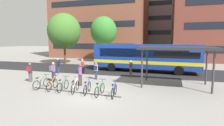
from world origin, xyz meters
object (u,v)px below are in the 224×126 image
(city_bus, at_px, (146,57))
(commuter_navy_pack_5, at_px, (58,65))
(transit_shelter, at_px, (176,49))
(commuter_navy_pack_1, at_px, (96,70))
(parked_bicycle_green_0, at_px, (42,83))
(commuter_red_pack_2, at_px, (82,65))
(street_tree_1, at_px, (104,31))
(parked_bicycle_blue_4, at_px, (87,88))
(commuter_maroon_pack_3, at_px, (131,68))
(commuter_red_pack_6, at_px, (30,71))
(parked_bicycle_green_2, at_px, (63,86))
(parked_bicycle_green_5, at_px, (100,90))
(commuter_grey_pack_4, at_px, (53,70))
(parked_bicycle_blue_6, at_px, (114,91))
(parked_bicycle_orange_1, at_px, (52,85))
(street_tree_0, at_px, (64,31))
(parked_bicycle_white_3, at_px, (75,87))
(commuter_black_pack_0, at_px, (81,73))

(city_bus, bearing_deg, commuter_navy_pack_5, -153.73)
(transit_shelter, xyz_separation_m, commuter_navy_pack_1, (-6.93, 0.52, -2.00))
(parked_bicycle_green_0, xyz_separation_m, commuter_red_pack_2, (0.22, 6.41, 0.58))
(street_tree_1, bearing_deg, transit_shelter, -51.73)
(parked_bicycle_blue_4, relative_size, commuter_maroon_pack_3, 1.02)
(city_bus, relative_size, commuter_red_pack_6, 7.30)
(parked_bicycle_blue_4, height_order, commuter_navy_pack_1, commuter_navy_pack_1)
(parked_bicycle_green_2, relative_size, commuter_red_pack_2, 1.03)
(commuter_navy_pack_5, height_order, commuter_red_pack_6, commuter_navy_pack_5)
(parked_bicycle_blue_4, relative_size, transit_shelter, 0.30)
(parked_bicycle_green_5, xyz_separation_m, commuter_grey_pack_4, (-5.30, 2.50, 0.62))
(parked_bicycle_green_5, distance_m, street_tree_1, 19.38)
(parked_bicycle_blue_6, height_order, transit_shelter, transit_shelter)
(parked_bicycle_orange_1, relative_size, street_tree_0, 0.22)
(parked_bicycle_white_3, relative_size, street_tree_1, 0.22)
(commuter_grey_pack_4, distance_m, street_tree_0, 13.64)
(parked_bicycle_green_2, height_order, parked_bicycle_green_5, same)
(parked_bicycle_green_5, height_order, street_tree_0, street_tree_0)
(parked_bicycle_green_0, relative_size, commuter_navy_pack_5, 1.02)
(parked_bicycle_green_2, height_order, parked_bicycle_white_3, same)
(parked_bicycle_white_3, height_order, street_tree_1, street_tree_1)
(parked_bicycle_green_5, bearing_deg, city_bus, -9.58)
(city_bus, distance_m, commuter_red_pack_2, 7.36)
(parked_bicycle_orange_1, distance_m, commuter_red_pack_6, 3.84)
(city_bus, bearing_deg, parked_bicycle_green_0, -121.18)
(city_bus, distance_m, parked_bicycle_orange_1, 11.55)
(parked_bicycle_blue_4, relative_size, commuter_black_pack_0, 0.98)
(street_tree_0, bearing_deg, parked_bicycle_green_5, -51.30)
(parked_bicycle_orange_1, relative_size, commuter_grey_pack_4, 0.98)
(parked_bicycle_green_0, bearing_deg, commuter_maroon_pack_3, -35.70)
(parked_bicycle_green_5, xyz_separation_m, commuter_red_pack_2, (-4.59, 6.75, 0.58))
(commuter_black_pack_0, relative_size, commuter_red_pack_2, 1.05)
(parked_bicycle_orange_1, xyz_separation_m, commuter_red_pack_6, (-3.42, 1.66, 0.57))
(parked_bicycle_green_5, bearing_deg, parked_bicycle_white_3, 85.20)
(parked_bicycle_green_0, xyz_separation_m, commuter_maroon_pack_3, (5.63, 6.10, 0.59))
(transit_shelter, xyz_separation_m, street_tree_0, (-16.09, 10.07, 2.22))
(commuter_red_pack_6, distance_m, street_tree_1, 16.50)
(street_tree_1, bearing_deg, parked_bicycle_blue_6, -68.45)
(commuter_black_pack_0, bearing_deg, commuter_red_pack_6, -22.01)
(parked_bicycle_white_3, bearing_deg, city_bus, -31.56)
(city_bus, height_order, commuter_grey_pack_4, city_bus)
(city_bus, height_order, commuter_navy_pack_5, city_bus)
(parked_bicycle_green_2, relative_size, commuter_maroon_pack_3, 1.02)
(parked_bicycle_white_3, height_order, street_tree_0, street_tree_0)
(commuter_grey_pack_4, height_order, street_tree_1, street_tree_1)
(commuter_red_pack_2, relative_size, commuter_red_pack_6, 1.00)
(parked_bicycle_orange_1, xyz_separation_m, commuter_grey_pack_4, (-1.49, 2.28, 0.62))
(commuter_maroon_pack_3, relative_size, street_tree_1, 0.22)
(commuter_navy_pack_5, bearing_deg, parked_bicycle_green_2, 143.56)
(parked_bicycle_green_0, bearing_deg, parked_bicycle_green_2, -87.24)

